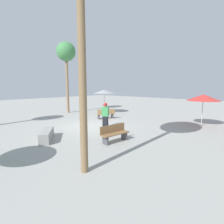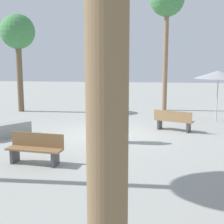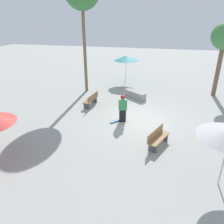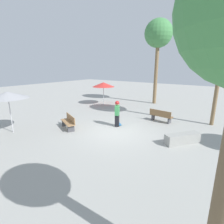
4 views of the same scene
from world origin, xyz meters
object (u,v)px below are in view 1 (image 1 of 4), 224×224
Objects in this scene: bench_near at (114,133)px; bench_far at (106,114)px; shade_umbrella_red at (203,98)px; shade_umbrella_grey at (104,92)px; skater_main at (105,114)px; palm_tree_center_right at (66,53)px; skateboard at (110,127)px; concrete_ledge at (47,135)px.

bench_near and bench_far have the same top height.
shade_umbrella_grey is (9.20, 0.49, 0.22)m from shade_umbrella_red.
bench_near is at bearing -107.71° from bench_far.
palm_tree_center_right reaches higher than skater_main.
shade_umbrella_grey is 0.33× the size of palm_tree_center_right.
skateboard is 0.41× the size of concrete_ledge.
bench_far is at bearing 108.35° from skater_main.
shade_umbrella_red is 0.92× the size of shade_umbrella_grey.
bench_near is 12.25m from palm_tree_center_right.
bench_near is 0.23× the size of palm_tree_center_right.
shade_umbrella_red is (-6.85, -2.67, 1.57)m from bench_far.
shade_umbrella_grey is (7.03, -6.32, 1.79)m from bench_near.
skateboard is 0.30× the size of shade_umbrella_grey.
skateboard is 10.12m from palm_tree_center_right.
palm_tree_center_right is at bearing -40.08° from concrete_ledge.
bench_near is at bearing -62.76° from skater_main.
bench_far reaches higher than skateboard.
palm_tree_center_right is (10.12, -3.99, 5.62)m from bench_near.
concrete_ledge is at bearing 139.92° from palm_tree_center_right.
shade_umbrella_red is at bearing -0.37° from skateboard.
bench_far is at bearing 21.31° from shade_umbrella_red.
skater_main is 6.39m from shade_umbrella_grey.
bench_near is at bearing -90.91° from skateboard.
skater_main is 0.76× the size of shade_umbrella_red.
skater_main is at bearing -119.73° from bench_near.
shade_umbrella_red reaches higher than concrete_ledge.
skater_main is at bearing 135.60° from shade_umbrella_grey.
skater_main is 4.18m from concrete_ledge.
bench_near reaches higher than skateboard.
shade_umbrella_red is at bearing 169.76° from bench_near.
bench_near is at bearing 72.32° from shade_umbrella_red.
shade_umbrella_red reaches higher than skateboard.
skater_main is at bearing 164.82° from palm_tree_center_right.
shade_umbrella_red is 13.24m from palm_tree_center_right.
bench_far is 3.68m from shade_umbrella_grey.
skateboard is 0.10× the size of palm_tree_center_right.
skater_main is 0.23× the size of palm_tree_center_right.
bench_near is at bearing 158.47° from palm_tree_center_right.
shade_umbrella_grey reaches higher than skater_main.
skater_main is 3.25m from bench_near.
skateboard is 6.80m from shade_umbrella_grey.
concrete_ledge is 0.25× the size of palm_tree_center_right.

